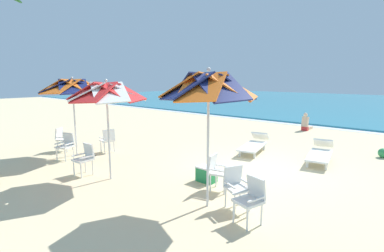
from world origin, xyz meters
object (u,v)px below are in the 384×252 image
at_px(cooler_box, 206,174).
at_px(beach_umbrella_0, 208,88).
at_px(beach_ball, 383,153).
at_px(sun_lounger_1, 254,144).
at_px(beachgoer_seated, 306,125).
at_px(plastic_chair_1, 251,197).
at_px(plastic_chair_6, 108,139).
at_px(beach_umbrella_1, 107,93).
at_px(sun_lounger_0, 320,153).
at_px(plastic_chair_5, 66,145).
at_px(plastic_chair_3, 85,157).
at_px(plastic_chair_2, 236,185).
at_px(plastic_chair_4, 63,138).
at_px(plastic_chair_0, 218,170).
at_px(beach_umbrella_2, 72,87).

bearing_deg(cooler_box, beach_umbrella_0, -50.48).
bearing_deg(beach_ball, sun_lounger_1, -148.55).
height_order(beach_umbrella_0, beachgoer_seated, beach_umbrella_0).
bearing_deg(plastic_chair_1, plastic_chair_6, 170.78).
xyz_separation_m(beach_umbrella_1, sun_lounger_1, (1.46, 5.01, -1.99)).
bearing_deg(plastic_chair_6, beach_ball, 37.61).
distance_m(sun_lounger_0, sun_lounger_1, 2.21).
height_order(plastic_chair_1, plastic_chair_6, same).
bearing_deg(cooler_box, plastic_chair_5, -162.96).
bearing_deg(plastic_chair_3, plastic_chair_2, 13.70).
bearing_deg(sun_lounger_0, beach_umbrella_0, -98.24).
bearing_deg(plastic_chair_4, beach_ball, 37.02).
height_order(beach_umbrella_1, cooler_box, beach_umbrella_1).
distance_m(cooler_box, beachgoer_seated, 9.20).
relative_size(plastic_chair_2, beach_ball, 2.73).
distance_m(plastic_chair_1, plastic_chair_4, 7.82).
bearing_deg(beachgoer_seated, beach_umbrella_1, -96.77).
height_order(beach_umbrella_0, beach_umbrella_1, beach_umbrella_0).
xyz_separation_m(plastic_chair_0, plastic_chair_3, (-3.38, -1.54, 0.00)).
relative_size(plastic_chair_2, beachgoer_seated, 0.94).
relative_size(plastic_chair_2, plastic_chair_6, 1.00).
relative_size(plastic_chair_1, plastic_chair_3, 1.00).
bearing_deg(plastic_chair_0, sun_lounger_0, 75.28).
bearing_deg(beach_umbrella_0, plastic_chair_6, 169.35).
bearing_deg(plastic_chair_4, plastic_chair_5, -19.27).
xyz_separation_m(beach_umbrella_2, beachgoer_seated, (4.24, 10.15, -2.06)).
distance_m(plastic_chair_0, beach_umbrella_2, 5.89).
xyz_separation_m(beach_umbrella_2, beach_ball, (8.06, 6.68, -2.19)).
xyz_separation_m(plastic_chair_4, beachgoer_seated, (5.14, 10.21, -0.20)).
height_order(plastic_chair_2, sun_lounger_0, plastic_chair_2).
xyz_separation_m(plastic_chair_0, sun_lounger_0, (1.07, 4.08, -0.22)).
relative_size(plastic_chair_0, sun_lounger_0, 0.39).
xyz_separation_m(beach_umbrella_2, cooler_box, (5.00, 0.98, -2.15)).
bearing_deg(plastic_chair_5, plastic_chair_1, 2.88).
height_order(beach_umbrella_1, plastic_chair_3, beach_umbrella_1).
height_order(sun_lounger_0, beachgoer_seated, beachgoer_seated).
distance_m(plastic_chair_6, sun_lounger_1, 5.27).
bearing_deg(plastic_chair_6, plastic_chair_5, -101.63).
bearing_deg(plastic_chair_4, cooler_box, 10.07).
bearing_deg(beach_ball, cooler_box, -118.18).
xyz_separation_m(beach_umbrella_2, plastic_chair_4, (-0.89, -0.07, -1.86)).
relative_size(beach_umbrella_1, sun_lounger_1, 1.18).
bearing_deg(beach_umbrella_1, sun_lounger_1, 73.80).
bearing_deg(plastic_chair_6, beach_umbrella_1, -30.85).
bearing_deg(sun_lounger_0, plastic_chair_0, -104.72).
relative_size(plastic_chair_5, sun_lounger_1, 0.39).
distance_m(plastic_chair_1, plastic_chair_2, 0.64).
xyz_separation_m(sun_lounger_0, cooler_box, (-1.61, -3.83, -0.08)).
relative_size(plastic_chair_0, plastic_chair_4, 1.00).
distance_m(beach_umbrella_0, cooler_box, 2.65).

